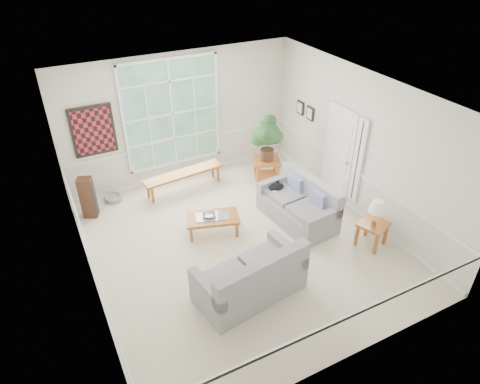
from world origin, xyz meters
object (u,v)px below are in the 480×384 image
(end_table, at_px, (266,170))
(side_table, at_px, (371,234))
(loveseat_front, at_px, (249,271))
(loveseat_right, at_px, (298,202))
(coffee_table, at_px, (213,224))

(end_table, xyz_separation_m, side_table, (0.59, -2.99, -0.04))
(loveseat_front, distance_m, end_table, 3.70)
(end_table, bearing_deg, loveseat_front, -124.63)
(end_table, height_order, side_table, end_table)
(loveseat_front, relative_size, end_table, 3.01)
(loveseat_right, relative_size, end_table, 2.87)
(loveseat_right, distance_m, side_table, 1.57)
(loveseat_right, relative_size, loveseat_front, 0.95)
(loveseat_front, bearing_deg, loveseat_right, 27.94)
(loveseat_right, xyz_separation_m, loveseat_front, (-1.85, -1.36, 0.02))
(coffee_table, distance_m, side_table, 3.09)
(coffee_table, bearing_deg, side_table, -16.19)
(coffee_table, bearing_deg, loveseat_right, 3.95)
(coffee_table, bearing_deg, loveseat_front, -76.31)
(loveseat_right, xyz_separation_m, coffee_table, (-1.72, 0.43, -0.27))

